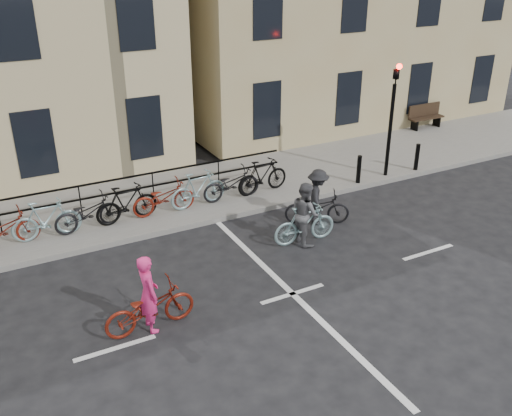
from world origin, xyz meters
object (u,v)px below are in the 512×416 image
cyclist_pink (149,304)px  cyclist_grey (305,219)px  bench (425,115)px  cyclist_dark (317,203)px  traffic_light (393,106)px

cyclist_pink → cyclist_grey: bearing=-73.5°
bench → cyclist_pink: (-14.17, -7.44, -0.09)m
cyclist_pink → bench: bearing=-65.1°
cyclist_grey → cyclist_dark: 1.18m
traffic_light → cyclist_pink: bearing=-156.6°
bench → cyclist_grey: cyclist_grey is taller
traffic_light → cyclist_pink: size_ratio=2.05×
traffic_light → bench: 6.14m
cyclist_grey → cyclist_dark: size_ratio=0.94×
traffic_light → cyclist_dark: bearing=-156.7°
cyclist_pink → cyclist_grey: (4.70, 1.65, 0.10)m
cyclist_grey → bench: bearing=-54.0°
cyclist_pink → cyclist_dark: cyclist_pink is taller
traffic_light → cyclist_dark: 4.51m
cyclist_grey → cyclist_pink: bearing=113.9°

